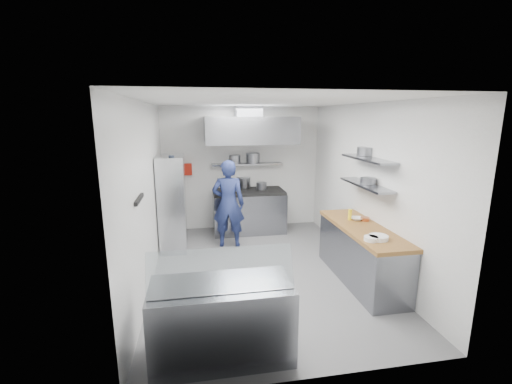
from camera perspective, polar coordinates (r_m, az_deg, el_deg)
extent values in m
plane|color=#5B5B5E|center=(6.00, 1.02, -12.99)|extent=(5.00, 5.00, 0.00)
plane|color=silver|center=(5.42, 1.14, 14.82)|extent=(5.00, 5.00, 0.00)
cube|color=white|center=(7.97, -2.38, 3.96)|extent=(3.60, 2.80, 0.02)
cube|color=white|center=(3.22, 9.77, -9.14)|extent=(3.60, 2.80, 0.02)
cube|color=white|center=(5.49, -17.68, -0.51)|extent=(2.80, 5.00, 0.02)
cube|color=white|center=(6.14, 17.80, 0.81)|extent=(2.80, 5.00, 0.02)
cube|color=gray|center=(7.80, -1.20, -3.37)|extent=(1.60, 0.80, 0.90)
cube|color=black|center=(7.68, -1.21, 0.07)|extent=(1.57, 0.78, 0.06)
cylinder|color=slate|center=(7.63, -3.62, 0.96)|extent=(0.25, 0.25, 0.20)
cylinder|color=slate|center=(7.97, -2.03, 1.63)|extent=(0.31, 0.31, 0.24)
cylinder|color=slate|center=(7.76, 0.92, 1.03)|extent=(0.23, 0.23, 0.16)
cube|color=gray|center=(7.81, -1.51, 4.68)|extent=(1.60, 0.30, 0.04)
cylinder|color=slate|center=(7.86, -3.57, 5.51)|extent=(0.26, 0.26, 0.18)
cylinder|color=slate|center=(7.88, -0.50, 5.70)|extent=(0.31, 0.31, 0.22)
cube|color=gray|center=(7.33, -1.05, 10.29)|extent=(1.90, 1.15, 0.55)
cube|color=slate|center=(7.55, -1.34, 13.24)|extent=(0.55, 0.55, 0.24)
cube|color=#AF1B0E|center=(7.84, -11.44, 3.73)|extent=(0.22, 0.10, 0.26)
imported|color=navy|center=(6.82, -4.63, -1.98)|extent=(0.71, 0.53, 1.76)
cube|color=silver|center=(6.91, -13.76, -1.74)|extent=(0.50, 0.90, 1.85)
cube|color=white|center=(6.64, -13.86, -3.42)|extent=(0.18, 0.22, 0.20)
cube|color=yellow|center=(6.93, -13.86, 1.48)|extent=(0.15, 0.19, 0.17)
cylinder|color=black|center=(6.41, -13.90, 5.14)|extent=(0.10, 0.10, 0.18)
cube|color=black|center=(4.59, -18.91, -1.15)|extent=(0.04, 0.55, 0.05)
cube|color=gray|center=(5.77, 17.07, -10.09)|extent=(0.62, 2.00, 0.84)
cube|color=olive|center=(5.61, 17.36, -5.83)|extent=(0.65, 2.04, 0.06)
cylinder|color=white|center=(5.10, 19.73, -7.14)|extent=(0.27, 0.27, 0.06)
cylinder|color=white|center=(5.01, 18.62, -7.39)|extent=(0.19, 0.19, 0.06)
cylinder|color=#B75F33|center=(5.92, 17.70, -4.30)|extent=(0.15, 0.15, 0.06)
cylinder|color=yellow|center=(5.88, 15.39, -3.64)|extent=(0.06, 0.06, 0.18)
imported|color=white|center=(5.92, 16.45, -4.28)|extent=(0.25, 0.25, 0.05)
cube|color=gray|center=(5.79, 17.83, 1.13)|extent=(0.30, 1.30, 0.04)
cube|color=gray|center=(5.72, 18.11, 5.26)|extent=(0.30, 1.30, 0.04)
cylinder|color=slate|center=(5.77, 18.17, 1.78)|extent=(0.24, 0.24, 0.10)
cylinder|color=slate|center=(6.02, 17.78, 6.47)|extent=(0.27, 0.27, 0.14)
cube|color=gray|center=(3.96, -5.69, -20.56)|extent=(1.50, 0.70, 0.85)
cube|color=silver|center=(3.54, -5.76, -12.82)|extent=(1.47, 0.19, 0.42)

